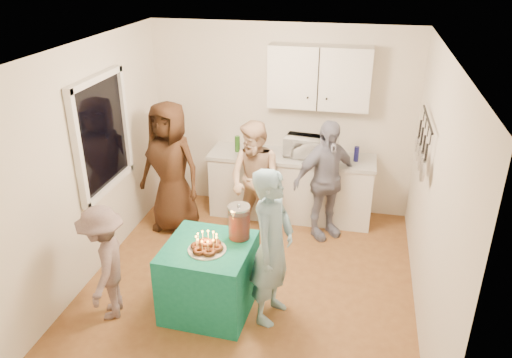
% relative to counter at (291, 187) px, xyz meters
% --- Properties ---
extents(floor, '(4.00, 4.00, 0.00)m').
position_rel_counter_xyz_m(floor, '(-0.20, -1.70, -0.43)').
color(floor, brown).
rests_on(floor, ground).
extents(ceiling, '(4.00, 4.00, 0.00)m').
position_rel_counter_xyz_m(ceiling, '(-0.20, -1.70, 2.17)').
color(ceiling, white).
rests_on(ceiling, floor).
extents(back_wall, '(3.60, 3.60, 0.00)m').
position_rel_counter_xyz_m(back_wall, '(-0.20, 0.30, 0.87)').
color(back_wall, silver).
rests_on(back_wall, floor).
extents(left_wall, '(4.00, 4.00, 0.00)m').
position_rel_counter_xyz_m(left_wall, '(-2.00, -1.70, 0.87)').
color(left_wall, silver).
rests_on(left_wall, floor).
extents(right_wall, '(4.00, 4.00, 0.00)m').
position_rel_counter_xyz_m(right_wall, '(1.60, -1.70, 0.87)').
color(right_wall, silver).
rests_on(right_wall, floor).
extents(window_night, '(0.04, 1.00, 1.20)m').
position_rel_counter_xyz_m(window_night, '(-1.97, -1.40, 1.12)').
color(window_night, black).
rests_on(window_night, left_wall).
extents(counter, '(2.20, 0.58, 0.86)m').
position_rel_counter_xyz_m(counter, '(0.00, 0.00, 0.00)').
color(counter, white).
rests_on(counter, floor).
extents(countertop, '(2.24, 0.62, 0.05)m').
position_rel_counter_xyz_m(countertop, '(0.00, -0.00, 0.46)').
color(countertop, beige).
rests_on(countertop, counter).
extents(upper_cabinet, '(1.30, 0.30, 0.80)m').
position_rel_counter_xyz_m(upper_cabinet, '(0.30, 0.15, 1.52)').
color(upper_cabinet, white).
rests_on(upper_cabinet, back_wall).
extents(pot_rack, '(0.12, 1.00, 0.60)m').
position_rel_counter_xyz_m(pot_rack, '(1.52, -1.00, 1.17)').
color(pot_rack, black).
rests_on(pot_rack, right_wall).
extents(microwave, '(0.54, 0.40, 0.28)m').
position_rel_counter_xyz_m(microwave, '(0.16, 0.00, 0.62)').
color(microwave, white).
rests_on(microwave, countertop).
extents(party_table, '(0.89, 0.89, 0.76)m').
position_rel_counter_xyz_m(party_table, '(-0.51, -2.17, -0.05)').
color(party_table, '#117258').
rests_on(party_table, floor).
extents(donut_cake, '(0.38, 0.38, 0.18)m').
position_rel_counter_xyz_m(donut_cake, '(-0.49, -2.25, 0.42)').
color(donut_cake, '#381C0C').
rests_on(donut_cake, party_table).
extents(punch_jar, '(0.22, 0.22, 0.34)m').
position_rel_counter_xyz_m(punch_jar, '(-0.24, -1.95, 0.50)').
color(punch_jar, '#AC200D').
rests_on(punch_jar, party_table).
extents(man_birthday, '(0.52, 0.67, 1.64)m').
position_rel_counter_xyz_m(man_birthday, '(0.13, -2.15, 0.39)').
color(man_birthday, '#82ABBD').
rests_on(man_birthday, floor).
extents(woman_back_left, '(0.96, 0.74, 1.76)m').
position_rel_counter_xyz_m(woman_back_left, '(-1.47, -0.67, 0.45)').
color(woman_back_left, '#5B331A').
rests_on(woman_back_left, floor).
extents(woman_back_center, '(0.91, 0.81, 1.55)m').
position_rel_counter_xyz_m(woman_back_center, '(-0.36, -0.62, 0.34)').
color(woman_back_center, tan).
rests_on(woman_back_center, floor).
extents(woman_back_right, '(0.96, 0.88, 1.58)m').
position_rel_counter_xyz_m(woman_back_right, '(0.50, -0.44, 0.36)').
color(woman_back_right, '#101137').
rests_on(woman_back_right, floor).
extents(child_near_left, '(0.66, 0.89, 1.23)m').
position_rel_counter_xyz_m(child_near_left, '(-1.48, -2.48, 0.19)').
color(child_near_left, '#624E4E').
rests_on(child_near_left, floor).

